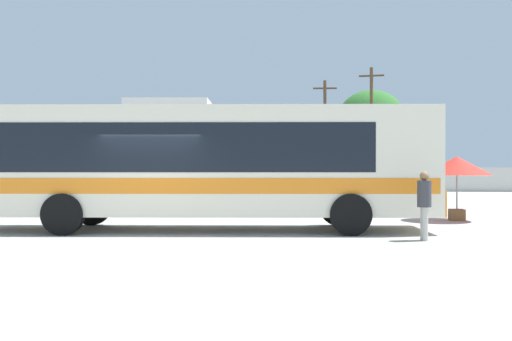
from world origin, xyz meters
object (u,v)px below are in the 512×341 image
at_px(coach_bus_cream_orange, 198,161).
at_px(roadside_tree_right, 371,118).
at_px(roadside_tree_left, 48,134).
at_px(parked_car_leftmost_white, 79,181).
at_px(utility_pole_far, 371,126).
at_px(utility_pole_near, 325,132).
at_px(roadside_tree_midleft, 156,143).
at_px(vendor_umbrella_near_gate_red, 457,167).
at_px(parked_car_second_maroon, 186,181).
at_px(roadside_tree_midright, 239,133).
at_px(attendant_by_bus_door, 424,201).

height_order(coach_bus_cream_orange, roadside_tree_right, roadside_tree_right).
xyz_separation_m(roadside_tree_left, roadside_tree_right, (25.64, 2.66, 1.27)).
distance_m(parked_car_leftmost_white, utility_pole_far, 20.77).
relative_size(utility_pole_near, roadside_tree_midleft, 1.65).
xyz_separation_m(vendor_umbrella_near_gate_red, utility_pole_far, (-0.04, 23.53, 2.95)).
bearing_deg(roadside_tree_right, utility_pole_far, -95.86).
bearing_deg(parked_car_second_maroon, roadside_tree_right, 37.76).
bearing_deg(roadside_tree_midright, parked_car_second_maroon, -107.51).
height_order(parked_car_second_maroon, utility_pole_far, utility_pole_far).
bearing_deg(vendor_umbrella_near_gate_red, coach_bus_cream_orange, -156.21).
bearing_deg(coach_bus_cream_orange, parked_car_leftmost_white, 119.36).
relative_size(parked_car_second_maroon, roadside_tree_midright, 0.72).
relative_size(parked_car_leftmost_white, utility_pole_near, 0.53).
relative_size(attendant_by_bus_door, roadside_tree_midright, 0.28).
bearing_deg(vendor_umbrella_near_gate_red, roadside_tree_midright, 111.18).
xyz_separation_m(utility_pole_far, roadside_tree_left, (-25.19, 1.72, -0.30)).
relative_size(attendant_by_bus_door, vendor_umbrella_near_gate_red, 0.75).
distance_m(attendant_by_bus_door, roadside_tree_left, 38.37).
distance_m(coach_bus_cream_orange, utility_pole_near, 29.28).
height_order(parked_car_second_maroon, roadside_tree_left, roadside_tree_left).
bearing_deg(utility_pole_near, vendor_umbrella_near_gate_red, -82.55).
bearing_deg(utility_pole_near, coach_bus_cream_orange, -98.55).
bearing_deg(roadside_tree_left, utility_pole_far, -3.91).
bearing_deg(coach_bus_cream_orange, roadside_tree_midleft, 106.90).
distance_m(attendant_by_bus_door, roadside_tree_midleft, 35.34).
height_order(utility_pole_far, roadside_tree_left, utility_pole_far).
bearing_deg(roadside_tree_left, roadside_tree_right, 5.93).
relative_size(coach_bus_cream_orange, roadside_tree_midright, 2.16).
bearing_deg(utility_pole_near, roadside_tree_midleft, 174.21).
xyz_separation_m(parked_car_second_maroon, utility_pole_far, (12.47, 5.63, 3.88)).
height_order(roadside_tree_midleft, roadside_tree_midright, roadside_tree_midright).
xyz_separation_m(utility_pole_near, roadside_tree_right, (3.74, 2.44, 1.27)).
bearing_deg(parked_car_second_maroon, coach_bus_cream_orange, -77.19).
distance_m(parked_car_second_maroon, roadside_tree_left, 15.12).
distance_m(vendor_umbrella_near_gate_red, roadside_tree_midright, 27.83).
xyz_separation_m(parked_car_second_maroon, roadside_tree_right, (12.92, 10.01, 4.85)).
relative_size(parked_car_leftmost_white, parked_car_second_maroon, 1.06).
distance_m(roadside_tree_midleft, roadside_tree_midright, 6.96).
height_order(vendor_umbrella_near_gate_red, parked_car_second_maroon, vendor_umbrella_near_gate_red).
xyz_separation_m(attendant_by_bus_door, vendor_umbrella_near_gate_red, (2.04, 5.13, 0.80)).
relative_size(coach_bus_cream_orange, utility_pole_far, 1.39).
xyz_separation_m(parked_car_leftmost_white, utility_pole_near, (16.34, 7.52, 3.54)).
relative_size(roadside_tree_left, roadside_tree_midright, 1.13).
distance_m(coach_bus_cream_orange, roadside_tree_left, 33.67).
relative_size(roadside_tree_left, roadside_tree_midleft, 1.29).
bearing_deg(parked_car_leftmost_white, utility_pole_far, 15.86).
relative_size(vendor_umbrella_near_gate_red, parked_car_second_maroon, 0.51).
height_order(coach_bus_cream_orange, vendor_umbrella_near_gate_red, coach_bus_cream_orange).
bearing_deg(roadside_tree_right, roadside_tree_left, -174.07).
distance_m(attendant_by_bus_door, utility_pole_near, 30.82).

